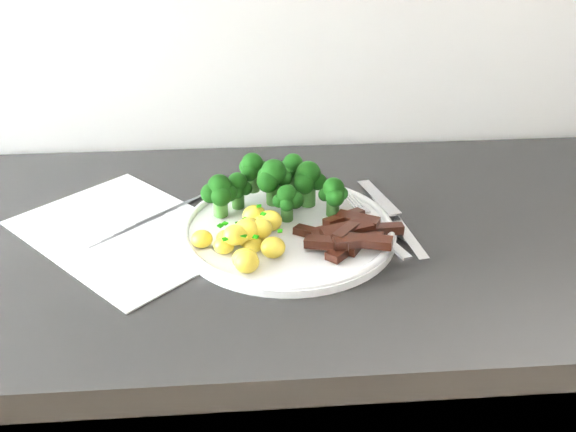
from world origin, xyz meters
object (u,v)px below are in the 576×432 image
Objects in this scene: potatoes at (249,236)px; knife at (399,226)px; plate at (288,229)px; recipe_paper at (127,232)px; fork at (377,229)px; broccoli at (275,183)px; beef_strips at (349,234)px.

potatoes reaches higher than knife.
recipe_paper is at bearing 174.10° from plate.
fork reaches higher than recipe_paper.
recipe_paper is at bearing -170.69° from broccoli.
potatoes is (-0.05, -0.04, 0.02)m from plate.
potatoes is 0.96× the size of beef_strips.
plate is at bearing 153.02° from beef_strips.
fork reaches higher than knife.
recipe_paper is 0.35m from fork.
broccoli reaches higher than potatoes.
broccoli is at bearing 9.31° from recipe_paper.
knife is (0.38, -0.03, 0.01)m from recipe_paper.
plate is at bearing -5.90° from recipe_paper.
potatoes reaches higher than plate.
broccoli is at bearing 103.40° from plate.
fork is (0.13, -0.08, -0.03)m from broccoli.
knife reaches higher than recipe_paper.
potatoes is at bearing -21.33° from recipe_paper.
fork is at bearing -149.76° from knife.
broccoli is at bearing 133.32° from beef_strips.
potatoes is 0.80× the size of fork.
broccoli is (-0.01, 0.06, 0.04)m from plate.
recipe_paper is 1.67× the size of knife.
plate is 0.07m from potatoes.
beef_strips is (0.08, -0.04, 0.01)m from plate.
broccoli is 1.14× the size of fork.
beef_strips reaches higher than knife.
beef_strips is (0.13, 0.00, -0.01)m from potatoes.
plate is at bearing 38.44° from potatoes.
recipe_paper is at bearing 158.67° from potatoes.
plate is 0.16m from knife.
recipe_paper is 0.23m from plate.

